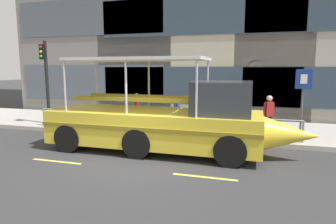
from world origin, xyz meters
The scene contains 12 objects.
ground_plane centered at (0.00, 0.00, 0.00)m, with size 120.00×120.00×0.00m, color #333335.
sidewalk centered at (0.00, 5.60, 0.09)m, with size 32.00×4.80×0.18m, color #A8A59E.
curb_edge centered at (0.00, 3.11, 0.09)m, with size 32.00×0.18×0.18m, color #B2ADA3.
lane_centreline centered at (0.00, -0.70, 0.00)m, with size 25.80×0.12×0.01m.
curb_guardrail centered at (-0.42, 3.45, 0.76)m, with size 11.80×0.09×0.86m.
traffic_light_pole centered at (-6.39, 3.91, 2.69)m, with size 0.24×0.46×4.14m.
parking_sign centered at (5.43, 4.02, 2.05)m, with size 0.60×0.12×2.76m.
leaned_bicycle centered at (-4.93, 3.88, 0.56)m, with size 1.74×0.46×0.96m.
duck_tour_boat centered at (0.70, 1.48, 1.09)m, with size 9.46×2.53×3.34m.
pedestrian_near_bow centered at (4.22, 4.12, 1.21)m, with size 0.43×0.32×1.70m.
pedestrian_mid_left centered at (0.35, 4.05, 1.12)m, with size 0.21×0.45×1.56m.
pedestrian_mid_right centered at (-1.67, 4.26, 1.17)m, with size 0.29×0.44×1.64m.
Camera 1 is at (3.61, -8.28, 2.95)m, focal length 31.00 mm.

